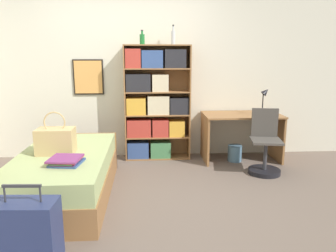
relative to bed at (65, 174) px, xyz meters
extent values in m
plane|color=#66564C|center=(0.67, -0.02, -0.25)|extent=(14.00, 14.00, 0.00)
cube|color=beige|center=(0.67, 1.53, 1.05)|extent=(10.00, 0.06, 2.60)
cube|color=black|center=(0.05, 1.49, 0.98)|extent=(0.45, 0.02, 0.52)
cube|color=#DB994C|center=(0.05, 1.48, 0.98)|extent=(0.41, 0.01, 0.48)
cube|color=olive|center=(0.00, -0.02, -0.11)|extent=(0.98, 1.89, 0.29)
cube|color=#9EAD70|center=(0.00, -0.02, 0.15)|extent=(0.95, 1.86, 0.22)
cube|color=olive|center=(0.00, 0.91, 0.00)|extent=(0.98, 0.04, 0.50)
cube|color=tan|center=(-0.07, -0.02, 0.39)|extent=(0.39, 0.26, 0.28)
torus|color=tan|center=(-0.07, -0.02, 0.60)|extent=(0.23, 0.02, 0.23)
cube|color=#334C84|center=(0.12, -0.39, 0.27)|extent=(0.32, 0.33, 0.02)
cube|color=#7A336B|center=(0.12, -0.39, 0.28)|extent=(0.27, 0.32, 0.01)
cube|color=#427A4C|center=(0.11, -0.38, 0.29)|extent=(0.26, 0.34, 0.01)
cube|color=#B2382D|center=(0.11, -0.40, 0.30)|extent=(0.33, 0.32, 0.01)
cube|color=#7A336B|center=(0.12, -0.41, 0.32)|extent=(0.32, 0.32, 0.02)
cube|color=navy|center=(0.05, -1.34, 0.02)|extent=(0.46, 0.28, 0.55)
cylinder|color=#2D2D33|center=(-0.08, -1.33, 0.36)|extent=(0.01, 0.01, 0.12)
cylinder|color=#2D2D33|center=(0.17, -1.35, 0.36)|extent=(0.01, 0.01, 0.12)
cube|color=#2D2D33|center=(0.05, -1.34, 0.42)|extent=(0.27, 0.04, 0.02)
cube|color=olive|center=(0.60, 1.33, 0.60)|extent=(0.02, 0.29, 1.70)
cube|color=olive|center=(1.56, 1.33, 0.60)|extent=(0.02, 0.29, 1.70)
cube|color=olive|center=(1.08, 1.48, 0.60)|extent=(0.97, 0.01, 1.70)
cube|color=olive|center=(1.08, 1.33, -0.24)|extent=(0.94, 0.29, 0.02)
cube|color=olive|center=(1.08, 1.33, 0.09)|extent=(0.94, 0.29, 0.02)
cube|color=olive|center=(1.08, 1.33, 0.43)|extent=(0.94, 0.29, 0.02)
cube|color=olive|center=(1.08, 1.33, 0.77)|extent=(0.94, 0.29, 0.02)
cube|color=olive|center=(1.08, 1.33, 1.11)|extent=(0.94, 0.29, 0.02)
cube|color=olive|center=(1.08, 1.33, 1.44)|extent=(0.94, 0.29, 0.02)
cube|color=#334C84|center=(0.78, 1.32, -0.11)|extent=(0.32, 0.22, 0.24)
cube|color=#427A4C|center=(1.12, 1.32, -0.11)|extent=(0.30, 0.22, 0.24)
cube|color=#B2382D|center=(0.80, 1.32, 0.23)|extent=(0.36, 0.22, 0.26)
cube|color=#B2382D|center=(1.12, 1.32, 0.23)|extent=(0.24, 0.22, 0.26)
cube|color=gold|center=(1.37, 1.32, 0.22)|extent=(0.23, 0.22, 0.23)
cube|color=gold|center=(0.76, 1.32, 0.56)|extent=(0.28, 0.22, 0.25)
cube|color=beige|center=(1.09, 1.32, 0.58)|extent=(0.32, 0.22, 0.27)
cube|color=#232328|center=(1.40, 1.32, 0.56)|extent=(0.27, 0.22, 0.24)
cube|color=#232328|center=(0.80, 1.32, 0.91)|extent=(0.36, 0.22, 0.25)
cube|color=beige|center=(1.12, 1.32, 0.90)|extent=(0.24, 0.22, 0.25)
cube|color=#B2382D|center=(0.73, 1.32, 1.26)|extent=(0.22, 0.22, 0.27)
cube|color=#334C84|center=(1.01, 1.32, 1.25)|extent=(0.30, 0.22, 0.25)
cube|color=#232328|center=(1.34, 1.32, 1.25)|extent=(0.30, 0.22, 0.26)
cylinder|color=#1E6B2D|center=(0.87, 1.31, 1.52)|extent=(0.07, 0.07, 0.14)
cylinder|color=#1E6B2D|center=(0.87, 1.31, 1.62)|extent=(0.03, 0.03, 0.04)
cylinder|color=#232328|center=(0.87, 1.31, 1.65)|extent=(0.03, 0.03, 0.02)
cylinder|color=#B7BCC1|center=(1.31, 1.35, 1.55)|extent=(0.06, 0.06, 0.20)
cylinder|color=#B7BCC1|center=(1.31, 1.35, 1.68)|extent=(0.02, 0.02, 0.06)
cylinder|color=#232328|center=(1.31, 1.35, 1.72)|extent=(0.03, 0.03, 0.02)
cube|color=olive|center=(2.32, 1.16, 0.44)|extent=(1.13, 0.65, 0.02)
cube|color=olive|center=(1.78, 1.16, 0.09)|extent=(0.03, 0.61, 0.68)
cube|color=olive|center=(2.87, 1.16, 0.09)|extent=(0.03, 0.61, 0.68)
cylinder|color=black|center=(2.61, 1.12, 0.46)|extent=(0.11, 0.11, 0.02)
cylinder|color=black|center=(2.61, 1.12, 0.62)|extent=(0.02, 0.02, 0.29)
cone|color=black|center=(2.65, 1.12, 0.79)|extent=(0.14, 0.10, 0.14)
cylinder|color=black|center=(2.48, 0.54, -0.22)|extent=(0.42, 0.42, 0.06)
cylinder|color=#333338|center=(2.48, 0.54, -0.03)|extent=(0.05, 0.05, 0.44)
cube|color=#47423D|center=(2.48, 0.54, 0.20)|extent=(0.44, 0.44, 0.03)
cube|color=#47423D|center=(2.51, 0.71, 0.41)|extent=(0.35, 0.10, 0.39)
cylinder|color=slate|center=(2.22, 1.09, -0.13)|extent=(0.21, 0.21, 0.24)
camera|label=1|loc=(0.92, -3.53, 1.30)|focal=35.00mm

